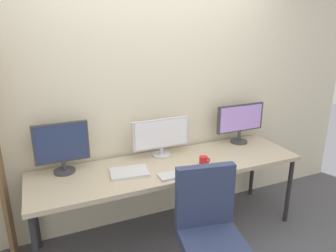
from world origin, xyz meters
name	(u,v)px	position (x,y,z in m)	size (l,w,h in m)	color
wall_back	(153,95)	(0.00, 1.02, 1.30)	(4.87, 0.10, 2.60)	beige
desk	(170,169)	(0.00, 0.60, 0.69)	(2.47, 0.68, 0.74)	tan
office_chair	(209,246)	(-0.01, -0.15, 0.40)	(0.52, 0.52, 0.99)	#2D2D33
monitor_left	(62,146)	(-0.90, 0.81, 0.98)	(0.45, 0.18, 0.44)	#38383D
monitor_center	(161,136)	(0.00, 0.81, 0.94)	(0.57, 0.18, 0.37)	silver
monitor_right	(240,121)	(0.90, 0.81, 0.98)	(0.55, 0.18, 0.42)	#38383D
keyboard_main	(181,174)	(0.00, 0.37, 0.75)	(0.39, 0.13, 0.02)	silver
computer_mouse	(217,166)	(0.35, 0.37, 0.76)	(0.06, 0.10, 0.03)	#38383D
laptop_closed	(129,172)	(-0.40, 0.56, 0.75)	(0.32, 0.22, 0.02)	silver
coffee_mug	(204,161)	(0.26, 0.45, 0.79)	(0.11, 0.08, 0.09)	red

